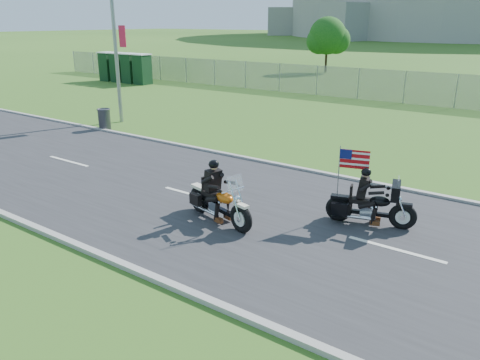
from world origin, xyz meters
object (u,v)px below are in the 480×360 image
Objects in this scene: porta_toilet_b at (130,69)px; trash_can at (104,120)px; porta_toilet_d at (108,67)px; porta_toilet_c at (119,68)px; motorcycle_follow at (370,206)px; porta_toilet_a at (142,70)px; streetlight at (116,4)px; motorcycle_lead at (218,203)px.

porta_toilet_b is 17.62m from trash_can.
porta_toilet_c is at bearing 0.00° from porta_toilet_d.
porta_toilet_c is 1.05× the size of motorcycle_follow.
motorcycle_follow is (24.99, -16.00, -0.63)m from porta_toilet_a.
streetlight is 4.35× the size of porta_toilet_a.
motorcycle_lead is at bearing -39.65° from porta_toilet_a.
porta_toilet_b is at bearing 155.76° from motorcycle_lead.
porta_toilet_d is at bearing 180.00° from porta_toilet_c.
porta_toilet_c is 18.62m from trash_can.
porta_toilet_c and porta_toilet_d have the same top height.
streetlight is at bearing -47.09° from porta_toilet_a.
motorcycle_follow is 14.58m from trash_can.
porta_toilet_d is (-14.22, 10.78, -4.49)m from streetlight.
porta_toilet_d is 2.36× the size of trash_can.
streetlight reaches higher than motorcycle_lead.
streetlight is 4.35× the size of porta_toilet_d.
streetlight reaches higher than porta_toilet_b.
streetlight is 16.66m from motorcycle_follow.
porta_toilet_d is at bearing 180.00° from porta_toilet_a.
motorcycle_lead is at bearing -31.70° from streetlight.
streetlight is at bearing -37.17° from porta_toilet_d.
porta_toilet_a is 2.80m from porta_toilet_c.
motorcycle_lead reaches higher than trash_can.
porta_toilet_a is at bearing 132.91° from streetlight.
motorcycle_follow is (3.25, 2.02, 0.00)m from motorcycle_lead.
porta_toilet_a is 29.68m from motorcycle_follow.
trash_can is (14.99, -12.70, -0.66)m from porta_toilet_d.
porta_toilet_b and porta_toilet_d have the same top height.
porta_toilet_c reaches higher than motorcycle_lead.
motorcycle_follow is at bearing -28.73° from porta_toilet_d.
motorcycle_lead is (21.74, -18.02, -0.63)m from porta_toilet_a.
motorcycle_lead is (23.14, -18.02, -0.63)m from porta_toilet_b.
porta_toilet_b and porta_toilet_c have the same top height.
porta_toilet_b is (-11.42, 10.78, -4.49)m from streetlight.
motorcycle_follow is at bearing 45.55° from motorcycle_lead.
trash_can is (10.79, -12.70, -0.66)m from porta_toilet_a.
porta_toilet_c is at bearing 133.98° from motorcycle_follow.
porta_toilet_c is (-12.82, 10.78, -4.49)m from streetlight.
porta_toilet_a and porta_toilet_b have the same top height.
porta_toilet_c is at bearing 136.95° from trash_can.
porta_toilet_a is 16.68m from trash_can.
streetlight reaches higher than motorcycle_follow.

